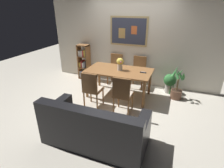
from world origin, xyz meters
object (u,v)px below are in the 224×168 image
Objects in this scene: dining_chair_far_right at (139,69)px; potted_ivy at (170,82)px; bookshelf at (84,63)px; leather_couch at (94,129)px; dining_chair_near_right at (122,93)px; flower_vase at (120,63)px; dining_table at (119,73)px; dining_chair_near_left at (92,87)px; potted_palm at (177,88)px; tv_remote at (143,72)px; dining_chair_far_left at (116,66)px.

dining_chair_far_right is 0.95m from potted_ivy.
leather_couch is at bearing -57.79° from bookshelf.
bookshelf reaches higher than dining_chair_near_right.
flower_vase is (-0.32, -0.80, 0.38)m from dining_chair_far_right.
dining_table is 0.88m from dining_chair_far_right.
potted_palm is at bearing 33.60° from dining_chair_near_left.
leather_couch is 2.01m from flower_vase.
dining_chair_far_left is at bearing 141.96° from tv_remote.
potted_palm reaches higher than potted_ivy.
dining_chair_near_left is at bearing -115.53° from flower_vase.
dining_chair_far_left is (-0.40, 0.82, -0.11)m from dining_table.
dining_chair_far_left and dining_chair_near_right have the same top height.
leather_couch is at bearing -102.24° from tv_remote.
dining_chair_near_right reaches higher than tv_remote.
dining_chair_near_left is at bearing -139.63° from tv_remote.
dining_chair_near_left is at bearing -113.72° from dining_chair_far_right.
dining_chair_near_right reaches higher than potted_ivy.
bookshelf is (-1.70, 2.69, 0.21)m from leather_couch.
leather_couch is (0.59, -1.07, -0.23)m from dining_chair_near_left.
potted_ivy is (1.66, -0.12, -0.22)m from dining_chair_far_left.
bookshelf reaches higher than potted_ivy.
dining_chair_near_right is 1.04× the size of potted_palm.
dining_chair_far_left is 5.78× the size of tv_remote.
leather_couch is 2.81m from potted_ivy.
dining_chair_far_left is 2.84× the size of flower_vase.
dining_chair_near_left is 1.97m from bookshelf.
dining_chair_near_right is (0.75, 0.00, 0.00)m from dining_chair_near_left.
dining_chair_near_right is 1.78m from potted_ivy.
dining_chair_far_left is 1.00m from flower_vase.
flower_vase reaches higher than tv_remote.
dining_table is 3.04× the size of potted_ivy.
dining_table is 5.24× the size of flower_vase.
dining_chair_far_right is at bearing 66.85° from dining_table.
flower_vase reaches higher than dining_chair_near_left.
potted_ivy is at bearing 46.93° from tv_remote.
potted_ivy is (1.64, 1.53, -0.22)m from dining_chair_near_left.
dining_chair_near_left is 1.00× the size of dining_chair_near_right.
bookshelf is (-1.86, 1.62, -0.01)m from dining_chair_near_right.
potted_palm is at bearing 61.30° from leather_couch.
dining_chair_far_right is 1.63m from dining_chair_near_right.
dining_chair_far_left is at bearing 114.95° from dining_chair_near_right.
dining_chair_near_right is 0.98m from flower_vase.
potted_palm is at bearing 48.06° from dining_chair_near_right.
flower_vase is (-0.35, 0.83, 0.38)m from dining_chair_near_right.
dining_chair_near_right is (0.77, -1.65, 0.00)m from dining_chair_far_left.
dining_chair_far_right is at bearing -1.71° from dining_chair_far_left.
flower_vase is (0.02, 0.01, 0.27)m from dining_table.
dining_chair_far_left reaches higher than potted_ivy.
dining_table is at bearing -178.05° from tv_remote.
dining_chair_far_right reaches higher than tv_remote.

